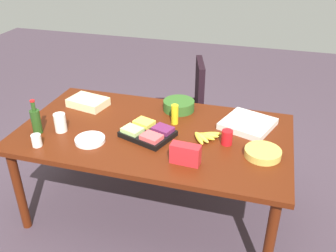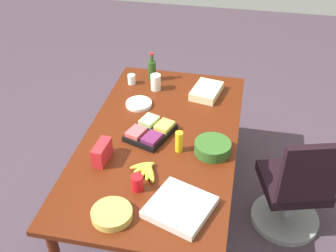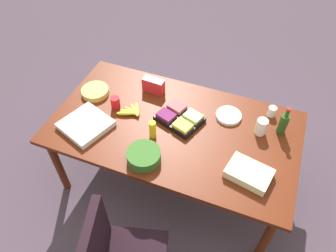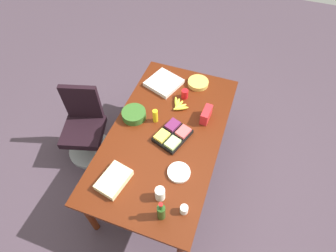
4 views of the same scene
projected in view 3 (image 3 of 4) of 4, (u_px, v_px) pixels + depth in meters
The scene contains 15 objects.
ground_plane at pixel (173, 177), 3.26m from camera, with size 10.00×10.00×0.00m, color #453642.
conference_table at pixel (174, 132), 2.74m from camera, with size 2.08×1.16×0.78m.
sheet_cake at pixel (249, 173), 2.33m from camera, with size 0.32×0.22×0.07m, color beige.
chip_bag_red at pixel (153, 86), 2.93m from camera, with size 0.20×0.08×0.14m, color red.
paper_plate_stack at pixel (229, 116), 2.75m from camera, with size 0.22×0.22×0.03m, color white.
chip_bowl at pixel (95, 91), 2.94m from camera, with size 0.25×0.25×0.05m, color gold.
mustard_bottle at pixel (153, 129), 2.55m from camera, with size 0.06×0.06×0.16m, color yellow.
fruit_platter at pixel (180, 118), 2.71m from camera, with size 0.43×0.38×0.07m.
pizza_box at pixel (86, 125), 2.66m from camera, with size 0.36×0.36×0.05m, color silver.
red_solo_cup at pixel (115, 102), 2.80m from camera, with size 0.08×0.08×0.11m, color red.
banana_bunch at pixel (132, 111), 2.77m from camera, with size 0.21×0.21×0.04m.
mayo_jar at pixel (261, 127), 2.58m from camera, with size 0.09×0.09×0.15m, color white.
salad_bowl at pixel (144, 156), 2.42m from camera, with size 0.26×0.26×0.09m, color #305C21.
wine_bottle at pixel (283, 123), 2.56m from camera, with size 0.09×0.09×0.27m.
paper_cup at pixel (272, 111), 2.74m from camera, with size 0.07×0.07×0.09m, color white.
Camera 3 is at (-0.61, 1.69, 2.77)m, focal length 34.01 mm.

